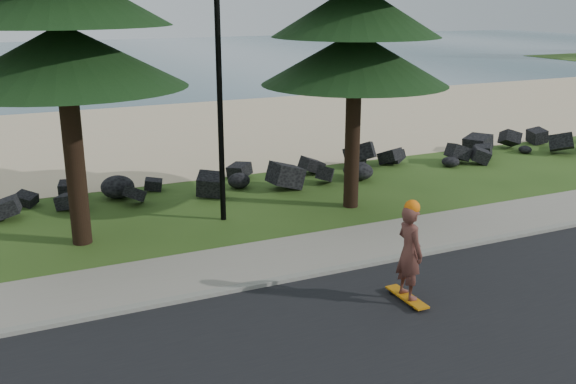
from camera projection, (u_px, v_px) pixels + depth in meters
name	position (u px, v px, depth m)	size (l,w,h in m)	color
ground	(273.00, 265.00, 13.60)	(160.00, 160.00, 0.00)	#2C4A17
road	(390.00, 372.00, 9.68)	(160.00, 7.00, 0.02)	black
kerb	(290.00, 279.00, 12.80)	(160.00, 0.20, 0.10)	gray
sidewalk	(269.00, 259.00, 13.76)	(160.00, 2.00, 0.08)	gray
beach_sand	(134.00, 136.00, 26.23)	(160.00, 15.00, 0.01)	beige
ocean	(51.00, 60.00, 58.03)	(160.00, 58.00, 0.01)	#375D6A
seawall_boulders	(196.00, 194.00, 18.48)	(60.00, 2.40, 1.10)	black
lamp_post	(218.00, 55.00, 15.19)	(0.25, 0.14, 8.14)	black
skateboarder	(409.00, 252.00, 11.64)	(0.43, 1.06, 1.97)	#C1720B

